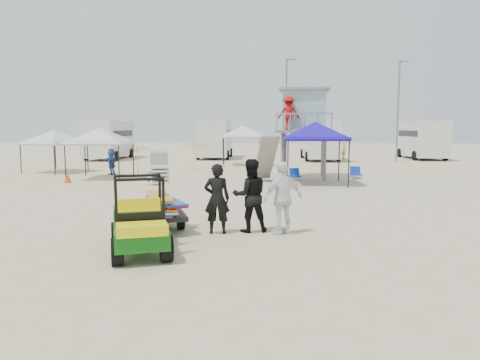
{
  "coord_description": "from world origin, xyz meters",
  "views": [
    {
      "loc": [
        1.08,
        -9.77,
        2.75
      ],
      "look_at": [
        0.5,
        3.0,
        1.3
      ],
      "focal_mm": 35.0,
      "sensor_mm": 36.0,
      "label": 1
    }
  ],
  "objects_px": {
    "surf_trailer": "(161,202)",
    "utility_cart": "(138,219)",
    "lifeguard_tower": "(302,113)",
    "man_left": "(217,199)",
    "canopy_blue": "(316,125)"
  },
  "relations": [
    {
      "from": "surf_trailer",
      "to": "canopy_blue",
      "type": "distance_m",
      "value": 11.93
    },
    {
      "from": "utility_cart",
      "to": "man_left",
      "type": "bearing_deg",
      "value": 53.21
    },
    {
      "from": "man_left",
      "to": "lifeguard_tower",
      "type": "xyz_separation_m",
      "value": [
        3.31,
        13.52,
        2.59
      ]
    },
    {
      "from": "man_left",
      "to": "canopy_blue",
      "type": "bearing_deg",
      "value": -112.36
    },
    {
      "from": "surf_trailer",
      "to": "man_left",
      "type": "xyz_separation_m",
      "value": [
        1.51,
        -0.3,
        0.14
      ]
    },
    {
      "from": "man_left",
      "to": "lifeguard_tower",
      "type": "height_order",
      "value": "lifeguard_tower"
    },
    {
      "from": "utility_cart",
      "to": "surf_trailer",
      "type": "relative_size",
      "value": 1.07
    },
    {
      "from": "utility_cart",
      "to": "lifeguard_tower",
      "type": "relative_size",
      "value": 0.52
    },
    {
      "from": "surf_trailer",
      "to": "man_left",
      "type": "height_order",
      "value": "surf_trailer"
    },
    {
      "from": "utility_cart",
      "to": "man_left",
      "type": "xyz_separation_m",
      "value": [
        1.52,
        2.03,
        0.13
      ]
    },
    {
      "from": "utility_cart",
      "to": "lifeguard_tower",
      "type": "distance_m",
      "value": 16.51
    },
    {
      "from": "surf_trailer",
      "to": "lifeguard_tower",
      "type": "distance_m",
      "value": 14.34
    },
    {
      "from": "surf_trailer",
      "to": "canopy_blue",
      "type": "xyz_separation_m",
      "value": [
        5.25,
        10.51,
        2.08
      ]
    },
    {
      "from": "surf_trailer",
      "to": "utility_cart",
      "type": "bearing_deg",
      "value": -90.11
    },
    {
      "from": "lifeguard_tower",
      "to": "canopy_blue",
      "type": "distance_m",
      "value": 2.82
    }
  ]
}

